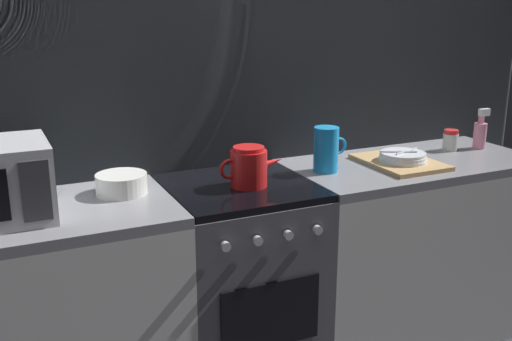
{
  "coord_description": "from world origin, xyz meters",
  "views": [
    {
      "loc": [
        -0.95,
        -2.2,
        1.64
      ],
      "look_at": [
        0.08,
        0.0,
        0.95
      ],
      "focal_mm": 42.54,
      "sensor_mm": 36.0,
      "label": 1
    }
  ],
  "objects_px": {
    "mixing_bowl": "(122,184)",
    "dish_pile": "(401,160)",
    "stove_unit": "(240,283)",
    "pitcher": "(326,149)",
    "spray_bottle": "(480,133)",
    "kettle": "(249,167)",
    "spice_jar": "(450,140)"
  },
  "relations": [
    {
      "from": "mixing_bowl",
      "to": "dish_pile",
      "type": "relative_size",
      "value": 0.5
    },
    {
      "from": "stove_unit",
      "to": "dish_pile",
      "type": "xyz_separation_m",
      "value": [
        0.8,
        -0.04,
        0.47
      ]
    },
    {
      "from": "stove_unit",
      "to": "pitcher",
      "type": "bearing_deg",
      "value": 2.34
    },
    {
      "from": "spray_bottle",
      "to": "pitcher",
      "type": "bearing_deg",
      "value": -177.73
    },
    {
      "from": "kettle",
      "to": "spray_bottle",
      "type": "relative_size",
      "value": 1.4
    },
    {
      "from": "pitcher",
      "to": "stove_unit",
      "type": "bearing_deg",
      "value": -177.66
    },
    {
      "from": "stove_unit",
      "to": "mixing_bowl",
      "type": "relative_size",
      "value": 4.5
    },
    {
      "from": "stove_unit",
      "to": "pitcher",
      "type": "xyz_separation_m",
      "value": [
        0.43,
        0.02,
        0.55
      ]
    },
    {
      "from": "mixing_bowl",
      "to": "spice_jar",
      "type": "xyz_separation_m",
      "value": [
        1.66,
        -0.0,
        0.01
      ]
    },
    {
      "from": "stove_unit",
      "to": "spice_jar",
      "type": "distance_m",
      "value": 1.3
    },
    {
      "from": "stove_unit",
      "to": "dish_pile",
      "type": "bearing_deg",
      "value": -2.58
    },
    {
      "from": "spice_jar",
      "to": "pitcher",
      "type": "bearing_deg",
      "value": -175.04
    },
    {
      "from": "spice_jar",
      "to": "stove_unit",
      "type": "bearing_deg",
      "value": -175.97
    },
    {
      "from": "kettle",
      "to": "spray_bottle",
      "type": "height_order",
      "value": "spray_bottle"
    },
    {
      "from": "stove_unit",
      "to": "spray_bottle",
      "type": "xyz_separation_m",
      "value": [
        1.36,
        0.05,
        0.53
      ]
    },
    {
      "from": "kettle",
      "to": "mixing_bowl",
      "type": "height_order",
      "value": "kettle"
    },
    {
      "from": "mixing_bowl",
      "to": "dish_pile",
      "type": "xyz_separation_m",
      "value": [
        1.26,
        -0.12,
        -0.02
      ]
    },
    {
      "from": "mixing_bowl",
      "to": "spray_bottle",
      "type": "relative_size",
      "value": 0.99
    },
    {
      "from": "pitcher",
      "to": "dish_pile",
      "type": "xyz_separation_m",
      "value": [
        0.37,
        -0.05,
        -0.08
      ]
    },
    {
      "from": "mixing_bowl",
      "to": "pitcher",
      "type": "bearing_deg",
      "value": -4.29
    },
    {
      "from": "spice_jar",
      "to": "spray_bottle",
      "type": "relative_size",
      "value": 0.52
    },
    {
      "from": "mixing_bowl",
      "to": "spray_bottle",
      "type": "distance_m",
      "value": 1.83
    },
    {
      "from": "spice_jar",
      "to": "spray_bottle",
      "type": "distance_m",
      "value": 0.17
    },
    {
      "from": "stove_unit",
      "to": "spray_bottle",
      "type": "bearing_deg",
      "value": 2.29
    },
    {
      "from": "mixing_bowl",
      "to": "pitcher",
      "type": "height_order",
      "value": "pitcher"
    },
    {
      "from": "dish_pile",
      "to": "spice_jar",
      "type": "relative_size",
      "value": 3.81
    },
    {
      "from": "kettle",
      "to": "spice_jar",
      "type": "relative_size",
      "value": 2.71
    },
    {
      "from": "pitcher",
      "to": "spice_jar",
      "type": "distance_m",
      "value": 0.77
    },
    {
      "from": "kettle",
      "to": "stove_unit",
      "type": "bearing_deg",
      "value": 125.48
    },
    {
      "from": "stove_unit",
      "to": "mixing_bowl",
      "type": "xyz_separation_m",
      "value": [
        -0.47,
        0.08,
        0.49
      ]
    },
    {
      "from": "kettle",
      "to": "spice_jar",
      "type": "xyz_separation_m",
      "value": [
        1.17,
        0.12,
        -0.03
      ]
    },
    {
      "from": "pitcher",
      "to": "spice_jar",
      "type": "bearing_deg",
      "value": 4.96
    }
  ]
}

